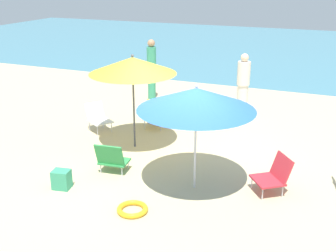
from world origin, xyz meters
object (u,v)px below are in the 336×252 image
at_px(umbrella_yellow, 133,65).
at_px(beach_bag, 62,179).
at_px(beach_chair_a, 274,174).
at_px(swim_ring, 132,209).
at_px(person_a, 243,85).
at_px(umbrella_blue, 196,99).
at_px(person_b, 152,69).
at_px(beach_chair_d, 98,117).
at_px(beach_chair_c, 155,113).
at_px(beach_chair_b, 112,158).

bearing_deg(umbrella_yellow, beach_bag, -98.61).
height_order(beach_chair_a, swim_ring, beach_chair_a).
bearing_deg(umbrella_yellow, person_a, 61.90).
height_order(umbrella_blue, person_b, umbrella_blue).
bearing_deg(beach_chair_d, swim_ring, -19.43).
relative_size(beach_chair_c, beach_bag, 1.92).
bearing_deg(beach_bag, umbrella_blue, 23.19).
xyz_separation_m(beach_chair_b, beach_chair_c, (-0.31, 2.68, 0.03)).
bearing_deg(beach_chair_c, beach_chair_a, 43.40).
bearing_deg(swim_ring, umbrella_yellow, 115.87).
bearing_deg(beach_chair_b, swim_ring, -144.60).
bearing_deg(beach_chair_a, swim_ring, 0.87).
xyz_separation_m(beach_chair_d, beach_bag, (0.92, -2.73, -0.18)).
height_order(umbrella_yellow, person_b, umbrella_yellow).
bearing_deg(beach_chair_a, beach_chair_d, -55.12).
height_order(person_a, person_b, person_b).
height_order(person_b, swim_ring, person_b).
height_order(umbrella_blue, beach_chair_a, umbrella_blue).
relative_size(person_a, beach_bag, 4.80).
bearing_deg(umbrella_blue, swim_ring, -119.57).
height_order(beach_chair_d, person_b, person_b).
height_order(beach_chair_b, swim_ring, beach_chair_b).
xyz_separation_m(beach_chair_a, person_a, (-1.48, 3.95, 0.48)).
bearing_deg(swim_ring, beach_chair_a, 37.68).
relative_size(beach_chair_c, beach_chair_d, 0.87).
bearing_deg(beach_chair_c, umbrella_blue, 24.54).
relative_size(beach_chair_d, person_a, 0.46).
bearing_deg(beach_chair_d, beach_chair_a, 12.91).
bearing_deg(beach_bag, beach_chair_d, 108.69).
distance_m(beach_chair_b, person_a, 4.65).
distance_m(umbrella_yellow, beach_chair_b, 2.00).
distance_m(umbrella_yellow, swim_ring, 3.19).
height_order(person_a, beach_bag, person_a).
height_order(umbrella_blue, beach_chair_b, umbrella_blue).
bearing_deg(swim_ring, beach_chair_d, 129.35).
bearing_deg(beach_bag, swim_ring, -8.32).
relative_size(beach_chair_b, beach_chair_d, 0.84).
distance_m(beach_chair_d, swim_ring, 3.83).
relative_size(beach_chair_b, swim_ring, 1.27).
distance_m(umbrella_blue, beach_chair_d, 3.78).
bearing_deg(umbrella_blue, umbrella_yellow, 145.00).
bearing_deg(beach_chair_c, person_a, 122.63).
distance_m(umbrella_yellow, person_b, 3.76).
xyz_separation_m(umbrella_blue, person_b, (-2.98, 4.73, -0.71)).
bearing_deg(beach_bag, umbrella_yellow, 81.39).
height_order(beach_chair_d, person_a, person_a).
xyz_separation_m(beach_chair_a, beach_chair_b, (-2.91, -0.44, -0.02)).
xyz_separation_m(umbrella_blue, swim_ring, (-0.64, -1.13, -1.58)).
distance_m(beach_chair_b, person_b, 5.03).
height_order(umbrella_yellow, beach_chair_a, umbrella_yellow).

